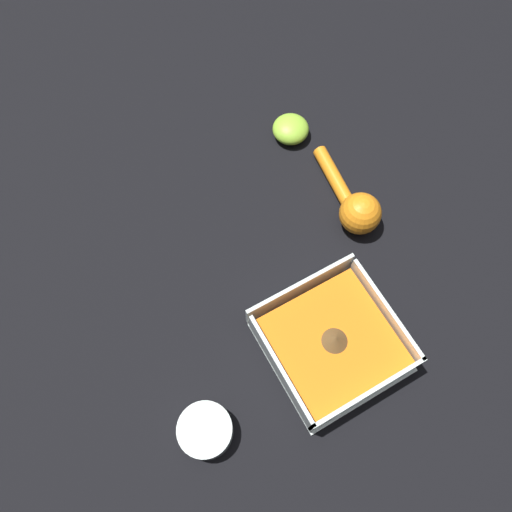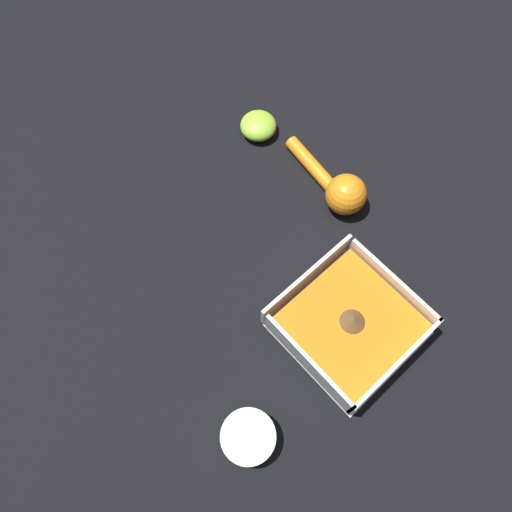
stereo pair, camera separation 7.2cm
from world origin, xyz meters
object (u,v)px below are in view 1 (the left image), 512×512
Objects in this scene: square_dish at (331,341)px; lemon_half at (291,129)px; spice_bowl at (206,431)px; lemon_squeezer at (355,207)px.

lemon_half is (-0.15, -0.37, -0.00)m from square_dish.
spice_bowl is 0.41× the size of lemon_squeezer.
square_dish is 1.00× the size of lemon_squeezer.
spice_bowl is 0.54m from lemon_half.
spice_bowl reaches higher than lemon_half.
lemon_squeezer is at bearing -153.24° from spice_bowl.
square_dish is 0.23m from spice_bowl.
lemon_half is (-0.38, -0.39, 0.00)m from spice_bowl.
lemon_squeezer is at bearing 91.82° from lemon_half.
lemon_squeezer is (-0.16, -0.17, 0.01)m from square_dish.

